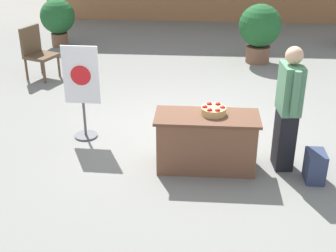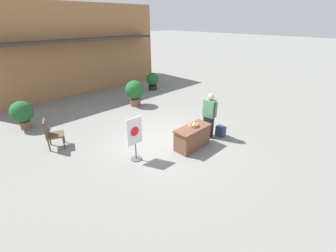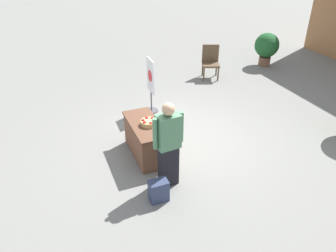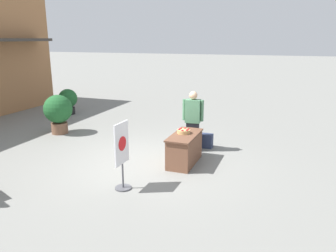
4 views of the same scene
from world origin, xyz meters
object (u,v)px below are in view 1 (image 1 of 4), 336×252
person_visitor (288,108)px  potted_plant_near_right (260,29)px  display_table (206,142)px  potted_plant_far_left (58,18)px  backpack (315,166)px  patio_chair (37,50)px  apple_basket (214,110)px  poster_board (82,89)px

person_visitor → potted_plant_near_right: 4.77m
display_table → potted_plant_far_left: size_ratio=1.18×
person_visitor → potted_plant_far_left: bearing=-55.1°
backpack → patio_chair: (-4.97, 3.71, 0.38)m
display_table → apple_basket: size_ratio=4.19×
poster_board → patio_chair: bearing=-147.3°
person_visitor → backpack: size_ratio=4.13×
person_visitor → apple_basket: bearing=-2.8°
backpack → potted_plant_far_left: bearing=130.4°
person_visitor → poster_board: 3.05m
potted_plant_near_right → patio_chair: bearing=-163.4°
apple_basket → potted_plant_far_left: potted_plant_far_left is taller
backpack → apple_basket: bearing=167.6°
poster_board → potted_plant_near_right: (3.08, 4.07, -0.02)m
backpack → poster_board: (-3.34, 1.04, 0.59)m
display_table → poster_board: 2.09m
display_table → poster_board: size_ratio=0.95×
person_visitor → patio_chair: person_visitor is taller
apple_basket → potted_plant_far_left: size_ratio=0.28×
display_table → potted_plant_near_right: (1.19, 4.87, 0.38)m
display_table → person_visitor: (1.07, 0.10, 0.49)m
backpack → poster_board: bearing=162.7°
apple_basket → potted_plant_near_right: 4.94m
apple_basket → poster_board: bearing=159.5°
display_table → potted_plant_far_left: 6.99m
potted_plant_near_right → person_visitor: bearing=-91.4°
person_visitor → potted_plant_near_right: bearing=-96.5°
potted_plant_near_right → backpack: bearing=-87.1°
patio_chair → backpack: bearing=-14.8°
apple_basket → potted_plant_near_right: bearing=77.1°
backpack → display_table: bearing=170.4°
display_table → potted_plant_near_right: potted_plant_near_right is taller
display_table → backpack: display_table is taller
potted_plant_far_left → backpack: bearing=-49.6°
patio_chair → potted_plant_near_right: potted_plant_near_right is taller
apple_basket → poster_board: size_ratio=0.23×
apple_basket → poster_board: poster_board is taller
apple_basket → person_visitor: person_visitor is taller
display_table → apple_basket: (0.08, 0.06, 0.45)m
person_visitor → potted_plant_far_left: person_visitor is taller
poster_board → patio_chair: size_ratio=1.38×
potted_plant_far_left → person_visitor: bearing=-50.1°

